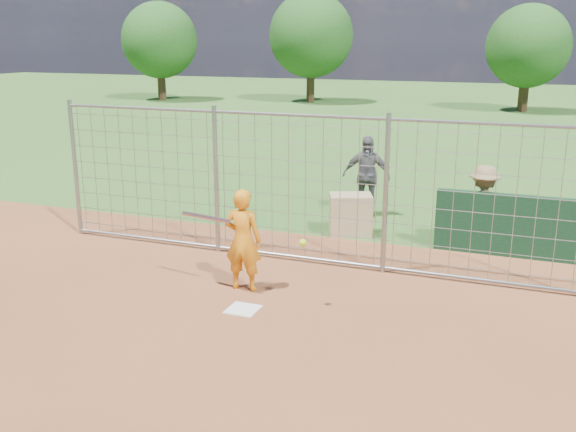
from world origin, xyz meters
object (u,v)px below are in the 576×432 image
at_px(batter, 243,240).
at_px(bystander_c, 482,208).
at_px(equipment_bin, 350,215).
at_px(bystander_b, 366,176).

relative_size(batter, bystander_c, 1.02).
xyz_separation_m(batter, equipment_bin, (0.76, 3.31, -0.39)).
bearing_deg(equipment_bin, bystander_c, -21.64).
distance_m(bystander_b, bystander_c, 2.93).
distance_m(bystander_c, equipment_bin, 2.47).
xyz_separation_m(bystander_b, bystander_c, (2.51, -1.51, -0.09)).
bearing_deg(batter, bystander_c, -137.76).
xyz_separation_m(batter, bystander_c, (3.20, 3.29, -0.01)).
bearing_deg(bystander_b, bystander_c, -36.48).
height_order(batter, bystander_c, batter).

